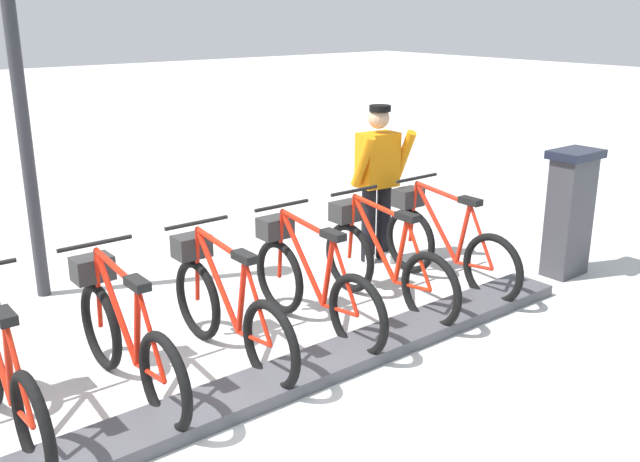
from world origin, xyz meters
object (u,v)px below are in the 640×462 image
object	(u,v)px
bike_docked_3	(226,306)
bike_docked_4	(125,336)
payment_kiosk	(569,211)
bike_docked_2	(310,282)
worker_near_rack	(378,178)
lamp_post	(11,30)
bike_docked_0	(443,243)
bike_docked_5	(1,372)
bike_docked_1	(382,261)

from	to	relation	value
bike_docked_3	bike_docked_4	xyz separation A→B (m)	(0.00, 0.81, 0.00)
payment_kiosk	bike_docked_2	size ratio (longest dim) A/B	0.74
bike_docked_3	worker_near_rack	distance (m)	2.63
bike_docked_4	lamp_post	size ratio (longest dim) A/B	0.47
bike_docked_3	bike_docked_4	distance (m)	0.81
bike_docked_0	bike_docked_5	xyz separation A→B (m)	(0.00, 4.07, 0.00)
worker_near_rack	bike_docked_3	bearing A→B (deg)	110.73
bike_docked_0	lamp_post	distance (m)	4.30
bike_docked_3	bike_docked_2	bearing A→B (deg)	-90.00
bike_docked_0	worker_near_rack	bearing A→B (deg)	1.71
bike_docked_0	bike_docked_3	bearing A→B (deg)	90.00
bike_docked_4	lamp_post	bearing A→B (deg)	-3.30
bike_docked_1	worker_near_rack	distance (m)	1.30
payment_kiosk	worker_near_rack	bearing A→B (deg)	39.48
bike_docked_4	bike_docked_5	world-z (taller)	same
bike_docked_1	bike_docked_3	distance (m)	1.63
bike_docked_1	bike_docked_5	distance (m)	3.26
bike_docked_4	worker_near_rack	world-z (taller)	worker_near_rack
bike_docked_5	lamp_post	size ratio (longest dim) A/B	0.47
bike_docked_3	payment_kiosk	bearing A→B (deg)	-98.93
bike_docked_2	payment_kiosk	bearing A→B (deg)	-101.44
bike_docked_1	bike_docked_4	size ratio (longest dim) A/B	1.00
payment_kiosk	bike_docked_2	bearing A→B (deg)	78.56
payment_kiosk	bike_docked_1	size ratio (longest dim) A/B	0.74
bike_docked_1	bike_docked_4	world-z (taller)	same
lamp_post	bike_docked_0	bearing A→B (deg)	-124.81
bike_docked_1	bike_docked_5	world-z (taller)	same
bike_docked_0	bike_docked_1	distance (m)	0.81
bike_docked_0	bike_docked_2	bearing A→B (deg)	90.00
payment_kiosk	bike_docked_0	distance (m)	1.35
bike_docked_2	lamp_post	size ratio (longest dim) A/B	0.47
lamp_post	worker_near_rack	bearing A→B (deg)	-112.15
bike_docked_3	worker_near_rack	xyz separation A→B (m)	(0.91, -2.42, 0.48)
bike_docked_1	worker_near_rack	world-z (taller)	worker_near_rack
lamp_post	bike_docked_3	bearing A→B (deg)	-162.44
bike_docked_2	bike_docked_4	xyz separation A→B (m)	(0.00, 1.63, 0.00)
worker_near_rack	bike_docked_1	bearing A→B (deg)	139.27
payment_kiosk	bike_docked_4	xyz separation A→B (m)	(0.57, 4.45, -0.24)
payment_kiosk	bike_docked_5	size ratio (longest dim) A/B	0.74
bike_docked_2	bike_docked_4	bearing A→B (deg)	90.00
bike_docked_1	bike_docked_5	bearing A→B (deg)	90.00
bike_docked_1	worker_near_rack	xyz separation A→B (m)	(0.91, -0.79, 0.48)
bike_docked_3	lamp_post	size ratio (longest dim) A/B	0.47
bike_docked_0	bike_docked_1	size ratio (longest dim) A/B	1.00
bike_docked_1	bike_docked_3	size ratio (longest dim) A/B	1.00
payment_kiosk	bike_docked_0	size ratio (longest dim) A/B	0.74
worker_near_rack	bike_docked_0	bearing A→B (deg)	-178.29
bike_docked_0	worker_near_rack	size ratio (longest dim) A/B	1.04
payment_kiosk	worker_near_rack	size ratio (longest dim) A/B	0.77
bike_docked_2	bike_docked_4	world-z (taller)	same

